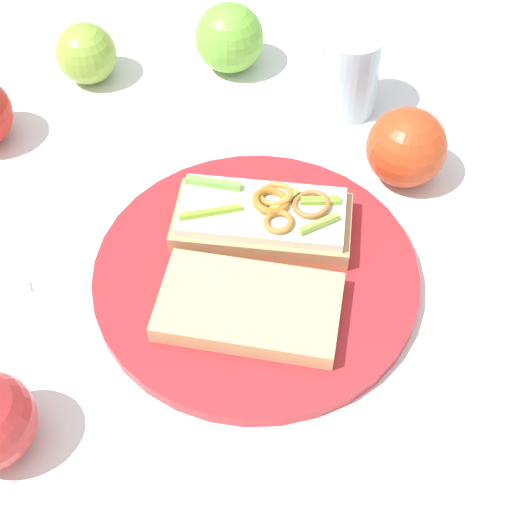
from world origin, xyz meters
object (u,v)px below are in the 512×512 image
(bread_slice_side, at_px, (249,307))
(apple_0, at_px, (229,38))
(apple_2, at_px, (406,147))
(plate, at_px, (256,274))
(drinking_glass, at_px, (349,73))
(apple_5, at_px, (86,54))
(sandwich, at_px, (264,218))

(bread_slice_side, xyz_separation_m, apple_0, (-0.36, 0.10, 0.02))
(apple_2, bearing_deg, plate, -67.54)
(apple_0, distance_m, apple_2, 0.26)
(apple_2, relative_size, drinking_glass, 0.85)
(apple_2, bearing_deg, drinking_glass, -174.63)
(bread_slice_side, distance_m, apple_2, 0.24)
(drinking_glass, bearing_deg, plate, -41.69)
(apple_5, bearing_deg, apple_2, 45.96)
(apple_2, relative_size, apple_5, 1.16)
(bread_slice_side, height_order, apple_0, apple_0)
(bread_slice_side, distance_m, drinking_glass, 0.31)
(plate, distance_m, sandwich, 0.05)
(apple_2, bearing_deg, sandwich, -78.31)
(sandwich, relative_size, drinking_glass, 1.93)
(apple_5, height_order, drinking_glass, drinking_glass)
(sandwich, distance_m, apple_0, 0.27)
(plate, distance_m, drinking_glass, 0.27)
(apple_0, xyz_separation_m, drinking_glass, (0.11, 0.10, 0.01))
(bread_slice_side, xyz_separation_m, apple_5, (-0.39, -0.07, 0.01))
(plate, height_order, apple_2, apple_2)
(plate, relative_size, apple_2, 3.70)
(plate, height_order, sandwich, sandwich)
(plate, relative_size, drinking_glass, 3.14)
(apple_5, bearing_deg, plate, 14.48)
(apple_5, relative_size, drinking_glass, 0.73)
(apple_0, bearing_deg, sandwich, -10.94)
(bread_slice_side, bearing_deg, plate, 93.33)
(plate, distance_m, apple_2, 0.21)
(apple_2, bearing_deg, apple_5, -134.04)
(apple_0, distance_m, drinking_glass, 0.15)
(apple_0, bearing_deg, apple_2, 25.66)
(sandwich, height_order, drinking_glass, drinking_glass)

